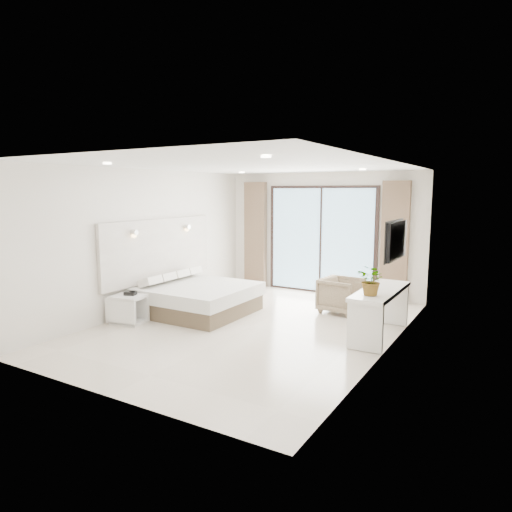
% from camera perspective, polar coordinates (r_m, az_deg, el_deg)
% --- Properties ---
extents(ground, '(6.20, 6.20, 0.00)m').
position_cam_1_polar(ground, '(7.86, -0.69, -8.82)').
color(ground, beige).
rests_on(ground, ground).
extents(room_shell, '(4.62, 6.22, 2.72)m').
position_cam_1_polar(room_shell, '(8.33, 0.92, 3.24)').
color(room_shell, silver).
rests_on(room_shell, ground).
extents(bed, '(1.92, 1.83, 0.68)m').
position_cam_1_polar(bed, '(8.74, -7.41, -5.22)').
color(bed, brown).
rests_on(bed, ground).
extents(nightstand, '(0.61, 0.53, 0.49)m').
position_cam_1_polar(nightstand, '(8.30, -15.60, -6.43)').
color(nightstand, white).
rests_on(nightstand, ground).
extents(phone, '(0.23, 0.20, 0.06)m').
position_cam_1_polar(phone, '(8.26, -15.42, -4.50)').
color(phone, black).
rests_on(phone, nightstand).
extents(console_desk, '(0.54, 1.72, 0.77)m').
position_cam_1_polar(console_desk, '(7.45, 15.28, -5.53)').
color(console_desk, white).
rests_on(console_desk, ground).
extents(plant, '(0.55, 0.57, 0.35)m').
position_cam_1_polar(plant, '(6.90, 14.30, -3.37)').
color(plant, '#33662D').
rests_on(plant, console_desk).
extents(armchair, '(0.73, 0.77, 0.73)m').
position_cam_1_polar(armchair, '(8.81, 10.62, -4.62)').
color(armchair, '#957C61').
rests_on(armchair, ground).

